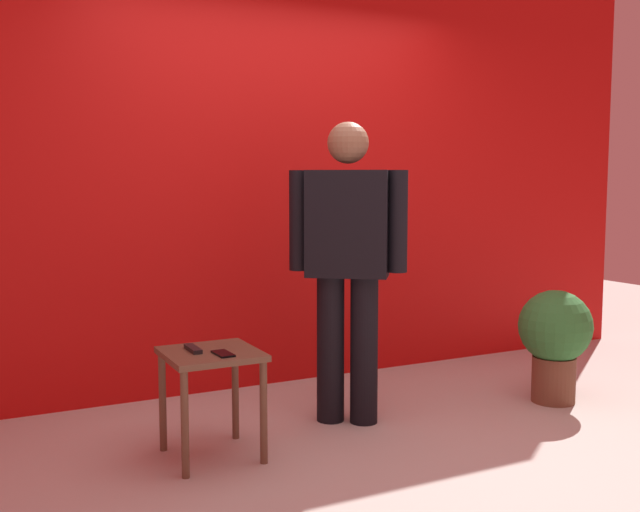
% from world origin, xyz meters
% --- Properties ---
extents(ground_plane, '(12.00, 12.00, 0.00)m').
position_xyz_m(ground_plane, '(0.00, 0.00, 0.00)').
color(ground_plane, '#B7B2A8').
extents(back_wall_red, '(5.96, 0.12, 3.15)m').
position_xyz_m(back_wall_red, '(0.00, 1.51, 1.57)').
color(back_wall_red, '#BB0F0D').
rests_on(back_wall_red, ground_plane).
extents(standing_person, '(0.59, 0.48, 1.66)m').
position_xyz_m(standing_person, '(-0.01, 0.54, 0.93)').
color(standing_person, black).
rests_on(standing_person, ground_plane).
extents(side_table, '(0.44, 0.44, 0.53)m').
position_xyz_m(side_table, '(-0.85, 0.38, 0.43)').
color(side_table, brown).
rests_on(side_table, ground_plane).
extents(cell_phone, '(0.08, 0.15, 0.01)m').
position_xyz_m(cell_phone, '(-0.83, 0.28, 0.53)').
color(cell_phone, black).
rests_on(cell_phone, side_table).
extents(tv_remote, '(0.05, 0.17, 0.02)m').
position_xyz_m(tv_remote, '(-0.93, 0.42, 0.54)').
color(tv_remote, black).
rests_on(tv_remote, side_table).
extents(potted_plant, '(0.44, 0.44, 0.69)m').
position_xyz_m(potted_plant, '(1.29, 0.29, 0.41)').
color(potted_plant, brown).
rests_on(potted_plant, ground_plane).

